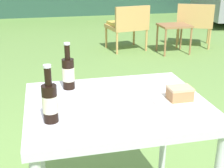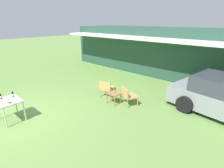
{
  "view_description": "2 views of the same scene",
  "coord_description": "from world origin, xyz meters",
  "px_view_note": "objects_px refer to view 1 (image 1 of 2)",
  "views": [
    {
      "loc": [
        -0.31,
        -1.26,
        1.32
      ],
      "look_at": [
        0.0,
        0.1,
        0.78
      ],
      "focal_mm": 50.0,
      "sensor_mm": 36.0,
      "label": 1
    },
    {
      "loc": [
        6.01,
        -1.55,
        3.2
      ],
      "look_at": [
        1.77,
        3.1,
        0.9
      ],
      "focal_mm": 28.0,
      "sensor_mm": 36.0,
      "label": 2
    }
  ],
  "objects_px": {
    "cake_on_plate": "(177,97)",
    "cola_bottle_far": "(50,102)",
    "cola_bottle_near": "(68,72)",
    "wicker_chair_cushioned": "(128,24)",
    "wicker_chair_plain": "(195,22)",
    "patio_table": "(117,118)",
    "garden_side_table": "(174,29)"
  },
  "relations": [
    {
      "from": "patio_table",
      "to": "cola_bottle_near",
      "type": "distance_m",
      "value": 0.34
    },
    {
      "from": "wicker_chair_plain",
      "to": "wicker_chair_cushioned",
      "type": "bearing_deg",
      "value": 25.82
    },
    {
      "from": "cola_bottle_near",
      "to": "cola_bottle_far",
      "type": "xyz_separation_m",
      "value": [
        -0.1,
        -0.34,
        0.0
      ]
    },
    {
      "from": "wicker_chair_cushioned",
      "to": "garden_side_table",
      "type": "distance_m",
      "value": 0.74
    },
    {
      "from": "garden_side_table",
      "to": "wicker_chair_cushioned",
      "type": "bearing_deg",
      "value": 154.28
    },
    {
      "from": "wicker_chair_plain",
      "to": "cola_bottle_far",
      "type": "bearing_deg",
      "value": 82.26
    },
    {
      "from": "cola_bottle_near",
      "to": "wicker_chair_cushioned",
      "type": "bearing_deg",
      "value": 69.7
    },
    {
      "from": "wicker_chair_plain",
      "to": "patio_table",
      "type": "height_order",
      "value": "patio_table"
    },
    {
      "from": "wicker_chair_cushioned",
      "to": "cola_bottle_near",
      "type": "bearing_deg",
      "value": 59.28
    },
    {
      "from": "garden_side_table",
      "to": "patio_table",
      "type": "distance_m",
      "value": 3.69
    },
    {
      "from": "patio_table",
      "to": "cola_bottle_near",
      "type": "height_order",
      "value": "cola_bottle_near"
    },
    {
      "from": "wicker_chair_plain",
      "to": "cola_bottle_far",
      "type": "height_order",
      "value": "cola_bottle_far"
    },
    {
      "from": "cake_on_plate",
      "to": "cola_bottle_far",
      "type": "height_order",
      "value": "cola_bottle_far"
    },
    {
      "from": "wicker_chair_plain",
      "to": "cola_bottle_far",
      "type": "xyz_separation_m",
      "value": [
        -2.51,
        -3.69,
        0.39
      ]
    },
    {
      "from": "garden_side_table",
      "to": "cola_bottle_far",
      "type": "bearing_deg",
      "value": -120.79
    },
    {
      "from": "wicker_chair_plain",
      "to": "cola_bottle_near",
      "type": "bearing_deg",
      "value": 80.78
    },
    {
      "from": "wicker_chair_plain",
      "to": "cake_on_plate",
      "type": "height_order",
      "value": "cake_on_plate"
    },
    {
      "from": "wicker_chair_cushioned",
      "to": "cake_on_plate",
      "type": "xyz_separation_m",
      "value": [
        -0.78,
        -3.64,
        0.33
      ]
    },
    {
      "from": "garden_side_table",
      "to": "patio_table",
      "type": "bearing_deg",
      "value": -117.77
    },
    {
      "from": "patio_table",
      "to": "cola_bottle_far",
      "type": "height_order",
      "value": "cola_bottle_far"
    },
    {
      "from": "wicker_chair_cushioned",
      "to": "cola_bottle_near",
      "type": "relative_size",
      "value": 3.09
    },
    {
      "from": "wicker_chair_cushioned",
      "to": "wicker_chair_plain",
      "type": "bearing_deg",
      "value": 168.9
    },
    {
      "from": "cola_bottle_far",
      "to": "wicker_chair_plain",
      "type": "bearing_deg",
      "value": 55.76
    },
    {
      "from": "cola_bottle_far",
      "to": "wicker_chair_cushioned",
      "type": "bearing_deg",
      "value": 70.01
    },
    {
      "from": "wicker_chair_plain",
      "to": "cola_bottle_far",
      "type": "relative_size",
      "value": 3.14
    },
    {
      "from": "patio_table",
      "to": "garden_side_table",
      "type": "bearing_deg",
      "value": 62.23
    },
    {
      "from": "wicker_chair_cushioned",
      "to": "wicker_chair_plain",
      "type": "relative_size",
      "value": 0.98
    },
    {
      "from": "patio_table",
      "to": "cola_bottle_far",
      "type": "bearing_deg",
      "value": -157.37
    },
    {
      "from": "cola_bottle_near",
      "to": "patio_table",
      "type": "bearing_deg",
      "value": -47.73
    },
    {
      "from": "cola_bottle_near",
      "to": "garden_side_table",
      "type": "bearing_deg",
      "value": 57.85
    },
    {
      "from": "wicker_chair_cushioned",
      "to": "patio_table",
      "type": "bearing_deg",
      "value": 63.27
    },
    {
      "from": "wicker_chair_cushioned",
      "to": "cake_on_plate",
      "type": "height_order",
      "value": "cake_on_plate"
    }
  ]
}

